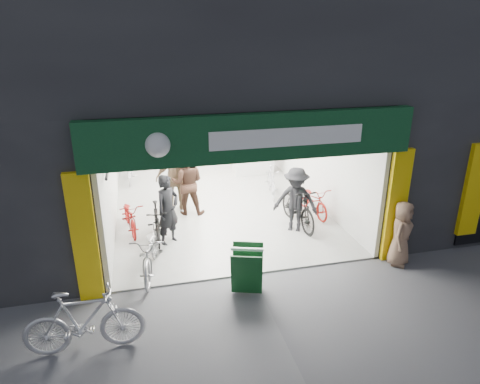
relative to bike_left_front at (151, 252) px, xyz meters
name	(u,v)px	position (x,y,z in m)	size (l,w,h in m)	color
ground	(252,275)	(2.06, -0.60, -0.51)	(60.00, 60.00, 0.00)	#56565B
building	(239,51)	(2.97, 4.39, 3.80)	(17.00, 10.27, 8.00)	#232326
bike_left_front	(151,252)	(0.00, 0.00, 0.00)	(0.68, 1.95, 1.02)	#A4A4A8
bike_left_midfront	(157,224)	(0.20, 1.36, -0.01)	(0.47, 1.66, 1.00)	black
bike_left_midback	(130,216)	(-0.44, 2.19, -0.08)	(0.57, 1.63, 0.85)	maroon
bike_left_back	(130,169)	(-0.44, 6.08, -0.03)	(0.45, 1.59, 0.95)	#B1B1B6
bike_right_front	(298,206)	(3.86, 1.45, 0.07)	(0.54, 1.93, 1.16)	black
bike_right_mid	(313,200)	(4.56, 2.08, -0.08)	(0.57, 1.65, 0.87)	maroon
bike_right_back	(271,181)	(3.86, 3.74, -0.03)	(0.45, 1.59, 0.96)	#B4B4B9
parked_bike	(84,321)	(-1.15, -2.16, 0.06)	(0.54, 1.91, 1.15)	silver
customer_a	(168,210)	(0.48, 1.27, 0.37)	(0.64, 0.42, 1.77)	black
customer_b	(187,183)	(1.16, 2.94, 0.43)	(0.91, 0.71, 1.88)	#382219
customer_c	(296,200)	(3.68, 1.18, 0.35)	(1.12, 0.64, 1.73)	black
customer_d	(176,179)	(0.87, 3.28, 0.45)	(1.13, 0.47, 1.93)	#846A4D
pedestrian_near	(401,234)	(5.36, -0.90, 0.23)	(0.73, 0.47, 1.49)	#88674F
sandwich_board	(247,269)	(1.81, -1.15, 0.01)	(0.77, 0.78, 0.94)	#10401A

